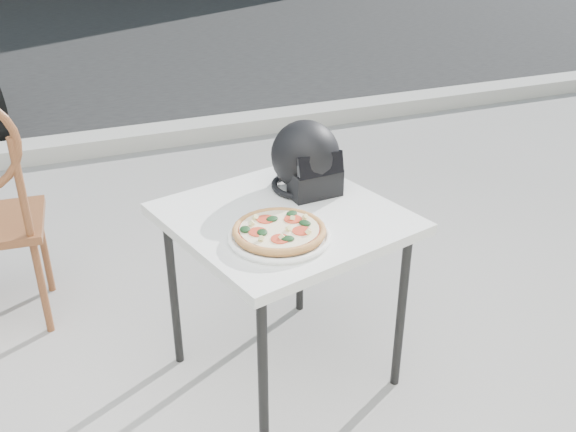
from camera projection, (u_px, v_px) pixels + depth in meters
name	position (u px, v px, depth m)	size (l,w,h in m)	color
street_asphalt	(40.00, 42.00, 7.86)	(30.00, 8.00, 0.00)	black
curb	(68.00, 147.00, 4.53)	(30.00, 0.25, 0.12)	#AAA89F
cafe_table_main	(284.00, 230.00, 2.24)	(0.89, 0.89, 0.70)	white
plate	(279.00, 236.00, 2.05)	(0.37, 0.37, 0.02)	white
pizza	(279.00, 230.00, 2.03)	(0.39, 0.39, 0.04)	#C38547
helmet	(306.00, 160.00, 2.34)	(0.27, 0.28, 0.26)	black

